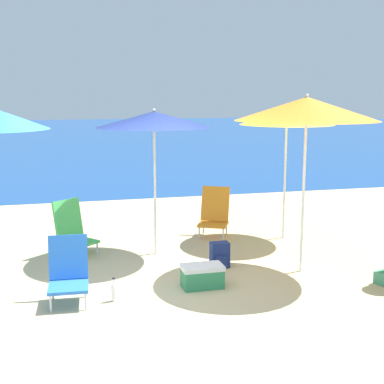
# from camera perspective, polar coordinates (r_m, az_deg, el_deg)

# --- Properties ---
(ground_plane) EXTENTS (60.00, 60.00, 0.00)m
(ground_plane) POSITION_cam_1_polar(r_m,az_deg,el_deg) (6.43, -6.69, -11.13)
(ground_plane) COLOR #C6B284
(sea_water) EXTENTS (60.00, 40.00, 0.01)m
(sea_water) POSITION_cam_1_polar(r_m,az_deg,el_deg) (31.97, -13.05, 5.91)
(sea_water) COLOR #19478C
(sea_water) RESTS_ON ground
(beach_umbrella_navy) EXTENTS (1.67, 1.67, 2.15)m
(beach_umbrella_navy) POSITION_cam_1_polar(r_m,az_deg,el_deg) (7.75, -4.07, 7.71)
(beach_umbrella_navy) COLOR white
(beach_umbrella_navy) RESTS_ON ground
(beach_umbrella_yellow) EXTENTS (1.52, 1.52, 2.18)m
(beach_umbrella_yellow) POSITION_cam_1_polar(r_m,az_deg,el_deg) (8.76, 10.08, 7.94)
(beach_umbrella_yellow) COLOR white
(beach_umbrella_yellow) RESTS_ON ground
(beach_umbrella_orange) EXTENTS (1.85, 1.85, 2.36)m
(beach_umbrella_orange) POSITION_cam_1_polar(r_m,az_deg,el_deg) (7.06, 12.13, 8.65)
(beach_umbrella_orange) COLOR white
(beach_umbrella_orange) RESTS_ON ground
(beach_chair_blue) EXTENTS (0.48, 0.56, 0.75)m
(beach_chair_blue) POSITION_cam_1_polar(r_m,az_deg,el_deg) (6.35, -13.06, -8.24)
(beach_chair_blue) COLOR silver
(beach_chair_blue) RESTS_ON ground
(beach_chair_orange) EXTENTS (0.65, 0.67, 0.82)m
(beach_chair_orange) POSITION_cam_1_polar(r_m,az_deg,el_deg) (8.98, 2.40, -2.21)
(beach_chair_orange) COLOR silver
(beach_chair_orange) RESTS_ON ground
(beach_chair_green) EXTENTS (0.68, 0.68, 0.82)m
(beach_chair_green) POSITION_cam_1_polar(r_m,az_deg,el_deg) (8.13, -12.64, -3.93)
(beach_chair_green) COLOR silver
(beach_chair_green) RESTS_ON ground
(backpack_navy) EXTENTS (0.25, 0.20, 0.35)m
(backpack_navy) POSITION_cam_1_polar(r_m,az_deg,el_deg) (7.41, 2.98, -6.74)
(backpack_navy) COLOR navy
(backpack_navy) RESTS_ON ground
(water_bottle) EXTENTS (0.06, 0.06, 0.28)m
(water_bottle) POSITION_cam_1_polar(r_m,az_deg,el_deg) (6.32, -8.33, -10.49)
(water_bottle) COLOR silver
(water_bottle) RESTS_ON ground
(cooler_box) EXTENTS (0.51, 0.30, 0.28)m
(cooler_box) POSITION_cam_1_polar(r_m,az_deg,el_deg) (6.67, 1.11, -8.95)
(cooler_box) COLOR #338C59
(cooler_box) RESTS_ON ground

